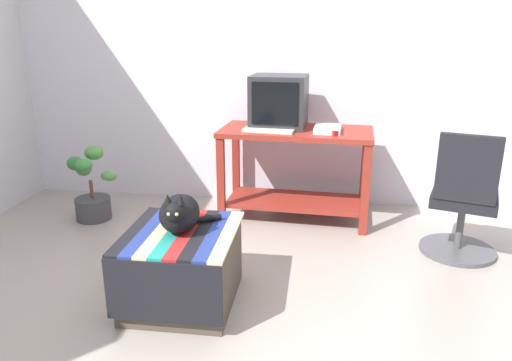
{
  "coord_description": "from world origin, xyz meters",
  "views": [
    {
      "loc": [
        0.35,
        -2.2,
        1.53
      ],
      "look_at": [
        -0.06,
        0.85,
        0.55
      ],
      "focal_mm": 33.62,
      "sensor_mm": 36.0,
      "label": 1
    }
  ],
  "objects_px": {
    "desk": "(295,159)",
    "keyboard": "(269,130)",
    "book": "(328,129)",
    "ottoman_with_blanket": "(182,267)",
    "tv_monitor": "(279,102)",
    "cat": "(179,213)",
    "potted_plant": "(91,191)",
    "stapler": "(332,132)",
    "office_chair": "(463,204)"
  },
  "relations": [
    {
      "from": "desk",
      "to": "keyboard",
      "type": "bearing_deg",
      "value": -146.62
    },
    {
      "from": "book",
      "to": "ottoman_with_blanket",
      "type": "bearing_deg",
      "value": -117.19
    },
    {
      "from": "keyboard",
      "to": "tv_monitor",
      "type": "bearing_deg",
      "value": 81.84
    },
    {
      "from": "keyboard",
      "to": "cat",
      "type": "height_order",
      "value": "keyboard"
    },
    {
      "from": "keyboard",
      "to": "cat",
      "type": "distance_m",
      "value": 1.34
    },
    {
      "from": "potted_plant",
      "to": "keyboard",
      "type": "bearing_deg",
      "value": 5.51
    },
    {
      "from": "potted_plant",
      "to": "stapler",
      "type": "bearing_deg",
      "value": 2.52
    },
    {
      "from": "book",
      "to": "potted_plant",
      "type": "height_order",
      "value": "book"
    },
    {
      "from": "cat",
      "to": "potted_plant",
      "type": "bearing_deg",
      "value": 128.47
    },
    {
      "from": "potted_plant",
      "to": "office_chair",
      "type": "height_order",
      "value": "office_chair"
    },
    {
      "from": "ottoman_with_blanket",
      "to": "book",
      "type": "bearing_deg",
      "value": 58.82
    },
    {
      "from": "stapler",
      "to": "cat",
      "type": "bearing_deg",
      "value": -155.44
    },
    {
      "from": "keyboard",
      "to": "book",
      "type": "distance_m",
      "value": 0.46
    },
    {
      "from": "keyboard",
      "to": "cat",
      "type": "bearing_deg",
      "value": -97.5
    },
    {
      "from": "cat",
      "to": "office_chair",
      "type": "xyz_separation_m",
      "value": [
        1.75,
        0.82,
        -0.16
      ]
    },
    {
      "from": "tv_monitor",
      "to": "office_chair",
      "type": "distance_m",
      "value": 1.59
    },
    {
      "from": "desk",
      "to": "cat",
      "type": "xyz_separation_m",
      "value": [
        -0.57,
        -1.39,
        0.04
      ]
    },
    {
      "from": "desk",
      "to": "book",
      "type": "height_order",
      "value": "book"
    },
    {
      "from": "stapler",
      "to": "keyboard",
      "type": "bearing_deg",
      "value": 143.26
    },
    {
      "from": "keyboard",
      "to": "office_chair",
      "type": "relative_size",
      "value": 0.45
    },
    {
      "from": "tv_monitor",
      "to": "ottoman_with_blanket",
      "type": "relative_size",
      "value": 0.66
    },
    {
      "from": "ottoman_with_blanket",
      "to": "keyboard",
      "type": "bearing_deg",
      "value": 74.51
    },
    {
      "from": "desk",
      "to": "tv_monitor",
      "type": "xyz_separation_m",
      "value": [
        -0.15,
        0.08,
        0.45
      ]
    },
    {
      "from": "office_chair",
      "to": "stapler",
      "type": "relative_size",
      "value": 8.09
    },
    {
      "from": "desk",
      "to": "keyboard",
      "type": "height_order",
      "value": "keyboard"
    },
    {
      "from": "cat",
      "to": "potted_plant",
      "type": "height_order",
      "value": "cat"
    },
    {
      "from": "tv_monitor",
      "to": "book",
      "type": "xyz_separation_m",
      "value": [
        0.4,
        -0.14,
        -0.18
      ]
    },
    {
      "from": "tv_monitor",
      "to": "keyboard",
      "type": "distance_m",
      "value": 0.28
    },
    {
      "from": "desk",
      "to": "book",
      "type": "bearing_deg",
      "value": -9.82
    },
    {
      "from": "tv_monitor",
      "to": "stapler",
      "type": "height_order",
      "value": "tv_monitor"
    },
    {
      "from": "stapler",
      "to": "office_chair",
      "type": "bearing_deg",
      "value": -54.16
    },
    {
      "from": "desk",
      "to": "stapler",
      "type": "bearing_deg",
      "value": -27.46
    },
    {
      "from": "tv_monitor",
      "to": "office_chair",
      "type": "relative_size",
      "value": 0.52
    },
    {
      "from": "tv_monitor",
      "to": "cat",
      "type": "height_order",
      "value": "tv_monitor"
    },
    {
      "from": "ottoman_with_blanket",
      "to": "office_chair",
      "type": "xyz_separation_m",
      "value": [
        1.74,
        0.84,
        0.16
      ]
    },
    {
      "from": "cat",
      "to": "stapler",
      "type": "height_order",
      "value": "stapler"
    },
    {
      "from": "desk",
      "to": "office_chair",
      "type": "bearing_deg",
      "value": -21.83
    },
    {
      "from": "cat",
      "to": "stapler",
      "type": "relative_size",
      "value": 3.4
    },
    {
      "from": "ottoman_with_blanket",
      "to": "potted_plant",
      "type": "xyz_separation_m",
      "value": [
        -1.1,
        1.15,
        0.02
      ]
    },
    {
      "from": "ottoman_with_blanket",
      "to": "office_chair",
      "type": "relative_size",
      "value": 0.79
    },
    {
      "from": "keyboard",
      "to": "stapler",
      "type": "height_order",
      "value": "stapler"
    },
    {
      "from": "potted_plant",
      "to": "tv_monitor",
      "type": "bearing_deg",
      "value": 12.46
    },
    {
      "from": "stapler",
      "to": "book",
      "type": "bearing_deg",
      "value": 76.6
    },
    {
      "from": "keyboard",
      "to": "cat",
      "type": "xyz_separation_m",
      "value": [
        -0.36,
        -1.27,
        -0.22
      ]
    },
    {
      "from": "desk",
      "to": "cat",
      "type": "distance_m",
      "value": 1.5
    },
    {
      "from": "tv_monitor",
      "to": "book",
      "type": "relative_size",
      "value": 1.68
    },
    {
      "from": "keyboard",
      "to": "ottoman_with_blanket",
      "type": "xyz_separation_m",
      "value": [
        -0.36,
        -1.29,
        -0.55
      ]
    },
    {
      "from": "office_chair",
      "to": "keyboard",
      "type": "bearing_deg",
      "value": -0.41
    },
    {
      "from": "keyboard",
      "to": "office_chair",
      "type": "height_order",
      "value": "office_chair"
    },
    {
      "from": "keyboard",
      "to": "book",
      "type": "height_order",
      "value": "book"
    }
  ]
}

